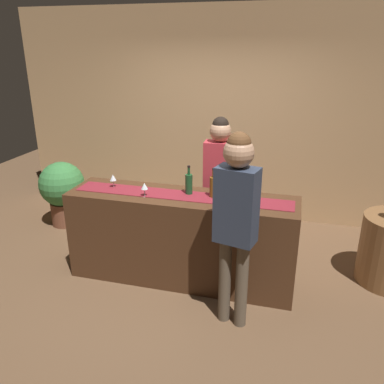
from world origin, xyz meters
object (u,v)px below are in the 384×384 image
wine_glass_mid_counter (245,194)px  wine_bottle_green (189,184)px  bartender (219,174)px  wine_glass_near_customer (144,186)px  wine_glass_far_end (113,178)px  potted_plant_tall (62,189)px  customer_sipping (236,211)px  wine_bottle_amber (213,186)px

wine_glass_mid_counter → wine_bottle_green: bearing=168.4°
bartender → wine_glass_near_customer: bearing=45.9°
wine_glass_near_customer → bartender: bartender is taller
wine_glass_near_customer → wine_glass_mid_counter: same height
wine_glass_far_end → potted_plant_tall: wine_glass_far_end is taller
wine_glass_near_customer → wine_glass_mid_counter: (0.99, 0.06, 0.00)m
customer_sipping → wine_glass_mid_counter: bearing=103.3°
wine_bottle_green → potted_plant_tall: size_ratio=0.34×
wine_bottle_green → wine_glass_far_end: (-0.83, -0.02, -0.01)m
wine_glass_near_customer → potted_plant_tall: size_ratio=0.16×
wine_bottle_amber → bartender: size_ratio=0.18×
wine_bottle_green → wine_glass_far_end: size_ratio=2.10×
wine_bottle_green → customer_sipping: bearing=-48.0°
wine_glass_near_customer → wine_glass_mid_counter: size_ratio=1.00×
bartender → potted_plant_tall: (-2.25, 0.31, -0.51)m
wine_glass_far_end → customer_sipping: customer_sipping is taller
potted_plant_tall → customer_sipping: bearing=-29.3°
wine_glass_near_customer → wine_glass_far_end: same height
wine_glass_far_end → bartender: size_ratio=0.09×
wine_glass_near_customer → bartender: size_ratio=0.09×
wine_bottle_amber → bartender: 0.54m
customer_sipping → wine_glass_near_customer: bearing=167.8°
wine_bottle_amber → wine_glass_far_end: wine_bottle_amber is taller
wine_glass_far_end → wine_glass_near_customer: bearing=-21.0°
wine_bottle_green → bartender: 0.56m
wine_bottle_green → bartender: bearing=67.8°
wine_glass_mid_counter → bartender: bartender is taller
wine_glass_far_end → wine_bottle_amber: bearing=-0.2°
wine_bottle_amber → customer_sipping: 0.71m
wine_glass_near_customer → potted_plant_tall: (-1.63, 1.00, -0.54)m
wine_glass_far_end → potted_plant_tall: size_ratio=0.16×
wine_bottle_amber → potted_plant_tall: 2.51m
customer_sipping → potted_plant_tall: (-2.63, 1.47, -0.58)m
potted_plant_tall → wine_glass_mid_counter: bearing=-19.8°
bartender → wine_bottle_amber: bearing=92.6°
wine_glass_near_customer → bartender: 0.93m
wine_glass_near_customer → wine_bottle_amber: bearing=13.3°
wine_bottle_amber → potted_plant_tall: wine_bottle_amber is taller
wine_glass_mid_counter → wine_glass_far_end: size_ratio=1.00×
wine_bottle_green → wine_glass_mid_counter: bearing=-11.6°
wine_bottle_amber → potted_plant_tall: size_ratio=0.34×
wine_bottle_amber → wine_bottle_green: (-0.26, 0.02, 0.00)m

